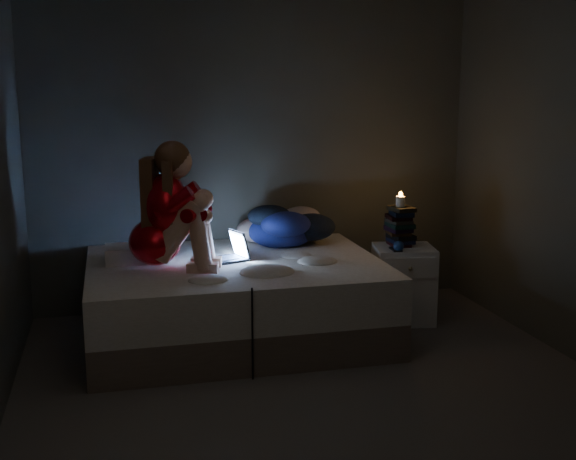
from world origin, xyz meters
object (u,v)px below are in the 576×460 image
object	(u,v)px
laptop	(223,246)
phone	(399,250)
candle	(400,205)
bed	(236,299)
woman	(154,205)
nightstand	(403,284)

from	to	relation	value
laptop	phone	world-z (taller)	laptop
candle	bed	bearing A→B (deg)	-175.05
woman	nightstand	bearing A→B (deg)	20.39
laptop	candle	bearing A→B (deg)	-16.71
bed	laptop	world-z (taller)	laptop
bed	candle	bearing A→B (deg)	4.95
woman	bed	bearing A→B (deg)	23.99
nightstand	bed	bearing A→B (deg)	-166.69
bed	phone	size ratio (longest dim) A/B	14.79
nightstand	phone	xyz separation A→B (m)	(-0.09, -0.11, 0.30)
laptop	phone	size ratio (longest dim) A/B	2.25
woman	laptop	xyz separation A→B (m)	(0.48, 0.10, -0.33)
laptop	nightstand	bearing A→B (deg)	-19.01
woman	phone	bearing A→B (deg)	17.20
nightstand	candle	bearing A→B (deg)	122.62
nightstand	candle	size ratio (longest dim) A/B	7.38
woman	phone	xyz separation A→B (m)	(1.80, 0.03, -0.41)
bed	candle	xyz separation A→B (m)	(1.31, 0.11, 0.63)
phone	bed	bearing A→B (deg)	173.03
bed	candle	distance (m)	1.46
woman	laptop	bearing A→B (deg)	27.93
candle	phone	world-z (taller)	candle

